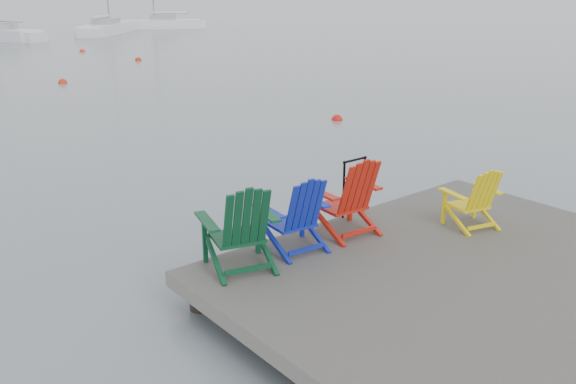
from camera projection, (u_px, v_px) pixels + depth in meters
ground at (475, 309)px, 7.72m from camera, size 400.00×400.00×0.00m
dock at (477, 284)px, 7.60m from camera, size 6.00×5.00×1.40m
handrail at (354, 181)px, 9.33m from camera, size 0.48×0.04×0.90m
chair_green at (241, 226)px, 7.48m from camera, size 1.07×1.02×1.15m
chair_blue at (296, 213)px, 8.04m from camera, size 0.90×0.84×1.06m
chair_red at (348, 196)px, 8.58m from camera, size 0.96×0.90×1.15m
chair_yellow at (475, 197)px, 8.84m from camera, size 0.86×0.81×0.93m
sailboat_mid at (108, 29)px, 51.35m from camera, size 7.74×8.16×12.27m
sailboat_far at (159, 25)px, 56.99m from camera, size 7.72×5.13×10.63m
buoy_a at (337, 120)px, 18.49m from camera, size 0.34×0.34×0.34m
buoy_b at (63, 83)px, 25.41m from camera, size 0.37×0.37×0.37m
buoy_c at (138, 60)px, 33.02m from camera, size 0.36×0.36×0.36m
buoy_d at (82, 52)px, 37.34m from camera, size 0.34×0.34×0.34m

